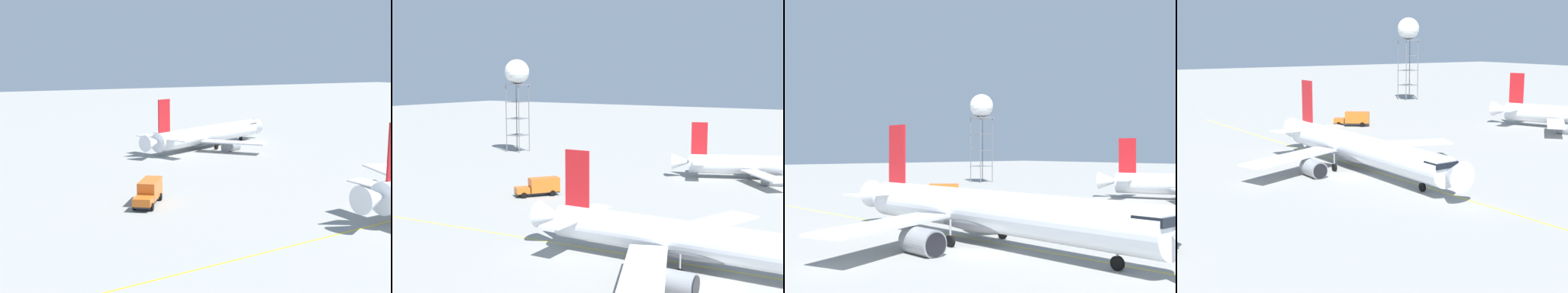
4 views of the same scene
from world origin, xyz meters
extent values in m
plane|color=gray|center=(0.00, 0.00, 0.00)|extent=(600.00, 600.00, 0.00)
cylinder|color=white|center=(-3.44, -2.26, 3.23)|extent=(5.23, 36.62, 3.90)
cone|color=white|center=(-4.14, 17.18, 3.23)|extent=(3.81, 3.13, 3.71)
cone|color=white|center=(-2.72, -22.00, 3.53)|extent=(3.46, 4.12, 3.32)
cube|color=black|center=(-4.06, 14.98, 4.11)|extent=(3.40, 2.52, 0.70)
ellipsoid|color=gray|center=(-3.37, -4.08, 2.16)|extent=(3.99, 13.26, 2.15)
cube|color=red|center=(-2.85, -18.31, 8.56)|extent=(0.36, 3.21, 6.75)
cube|color=white|center=(-6.37, -18.44, 4.01)|extent=(5.57, 2.80, 0.20)
cube|color=white|center=(0.66, -18.18, 4.01)|extent=(5.57, 2.80, 0.20)
cube|color=white|center=(-12.91, -5.63, 2.55)|extent=(15.78, 8.69, 0.28)
cube|color=white|center=(6.26, -4.94, 2.55)|extent=(15.66, 9.63, 0.28)
cylinder|color=gray|center=(-10.71, -3.25, 1.10)|extent=(2.54, 3.87, 2.41)
cylinder|color=black|center=(-10.78, -1.31, 1.10)|extent=(2.05, 0.22, 2.05)
cylinder|color=gray|center=(3.88, -2.72, 1.10)|extent=(2.54, 3.87, 2.41)
cylinder|color=black|center=(3.81, -0.78, 1.10)|extent=(2.05, 0.22, 2.05)
cylinder|color=#9EA0A5|center=(-3.94, 11.60, 1.55)|extent=(0.20, 0.20, 2.00)
cylinder|color=black|center=(-3.94, 11.60, 0.55)|extent=(0.34, 1.11, 1.10)
cylinder|color=#9EA0A5|center=(-6.72, -4.20, 1.55)|extent=(0.20, 0.20, 2.00)
cylinder|color=black|center=(-6.72, -4.20, 0.55)|extent=(0.34, 1.11, 1.10)
cylinder|color=#9EA0A5|center=(-0.02, -3.96, 1.55)|extent=(0.20, 0.20, 2.00)
cylinder|color=black|center=(-0.02, -3.96, 0.55)|extent=(0.34, 1.11, 1.10)
cone|color=white|center=(-54.26, -26.37, 3.14)|extent=(4.52, 4.93, 3.26)
cube|color=red|center=(-55.56, -23.17, 8.02)|extent=(1.42, 3.06, 6.53)
cube|color=white|center=(-58.93, -24.54, 3.60)|extent=(6.31, 4.57, 0.20)
cube|color=white|center=(-52.18, -21.80, 3.60)|extent=(6.31, 4.57, 0.20)
cube|color=white|center=(-52.14, -9.11, 2.17)|extent=(11.92, 11.15, 0.28)
cylinder|color=gray|center=(-54.66, -8.10, 0.81)|extent=(3.59, 4.62, 2.22)
cylinder|color=#9EA0A5|center=(-57.23, -10.19, 1.36)|extent=(0.20, 0.20, 1.62)
cylinder|color=black|center=(-57.23, -10.19, 0.55)|extent=(0.69, 1.13, 1.10)
cube|color=#232326|center=(-23.85, -40.33, 0.60)|extent=(7.29, 6.12, 0.20)
cube|color=orange|center=(-21.71, -41.91, 1.20)|extent=(3.22, 3.23, 1.00)
cube|color=black|center=(-20.87, -42.54, 1.35)|extent=(1.23, 1.62, 0.56)
cube|color=orange|center=(-24.85, -39.59, 1.90)|extent=(5.50, 4.92, 2.40)
cylinder|color=black|center=(-21.02, -40.98, 0.50)|extent=(0.97, 0.82, 1.00)
cylinder|color=black|center=(-22.40, -42.85, 0.50)|extent=(0.97, 0.82, 1.00)
cylinder|color=black|center=(-25.12, -37.94, 0.50)|extent=(0.97, 0.82, 1.00)
cylinder|color=black|center=(-26.50, -39.81, 0.50)|extent=(0.97, 0.82, 1.00)
cylinder|color=slate|center=(-64.38, -77.19, 9.05)|extent=(0.24, 0.24, 18.10)
cylinder|color=slate|center=(-68.75, -77.19, 9.05)|extent=(0.24, 0.24, 18.10)
cylinder|color=slate|center=(-68.75, -81.56, 9.05)|extent=(0.24, 0.24, 18.10)
cylinder|color=slate|center=(-64.38, -81.56, 9.05)|extent=(0.24, 0.24, 18.10)
cube|color=slate|center=(-66.56, -79.37, 4.53)|extent=(4.57, 4.57, 0.16)
cube|color=slate|center=(-66.56, -79.37, 9.05)|extent=(4.57, 4.57, 0.16)
cube|color=slate|center=(-66.56, -79.37, 13.58)|extent=(4.57, 4.57, 0.16)
cube|color=slate|center=(-66.56, -79.37, 18.25)|extent=(5.17, 5.17, 0.30)
sphere|color=white|center=(-66.56, -79.37, 21.71)|extent=(6.61, 6.61, 6.61)
cube|color=yellow|center=(-5.12, 2.76, 0.00)|extent=(10.49, 139.32, 0.01)
camera|label=1|loc=(38.30, -66.76, 18.76)|focal=48.46mm
camera|label=2|loc=(51.19, 17.07, 20.60)|focal=51.07mm
camera|label=3|loc=(28.73, 35.06, 8.92)|focal=48.16mm
camera|label=4|loc=(37.79, 66.67, 18.50)|focal=52.99mm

